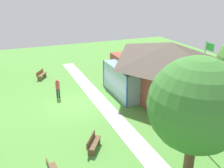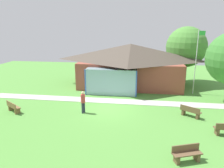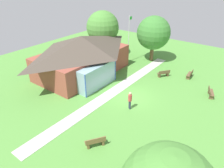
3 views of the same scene
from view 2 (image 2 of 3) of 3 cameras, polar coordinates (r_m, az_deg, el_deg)
The scene contains 9 objects.
ground_plane at distance 17.84m, azimuth -1.03°, elevation -6.54°, with size 44.00×44.00×0.00m, color #54933D.
pavilion at distance 24.39m, azimuth 4.69°, elevation 5.20°, with size 11.93×8.06×4.65m.
footpath at distance 19.60m, azimuth -0.16°, elevation -4.46°, with size 22.58×1.30×0.03m, color #BCB7B2.
flagpole at distance 22.52m, azimuth 21.27°, elevation 6.03°, with size 0.64×0.08×6.26m.
bench_front_right at distance 11.94m, azimuth 18.97°, elevation -16.96°, with size 1.56×0.93×0.84m.
bench_mid_right at distance 17.22m, azimuth 19.89°, elevation -6.87°, with size 1.48×1.23×0.84m.
bench_mid_left at distance 18.74m, azimuth -24.49°, elevation -5.57°, with size 1.49×1.20×0.84m.
visitor_strolling_lawn at distance 16.84m, azimuth -7.60°, elevation -4.30°, with size 0.34×0.34×1.74m.
tree_behind_pavilion_right at distance 26.54m, azimuth 18.92°, elevation 9.15°, with size 4.59×4.59×6.51m.
Camera 2 is at (2.62, -16.37, 6.58)m, focal length 34.85 mm.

